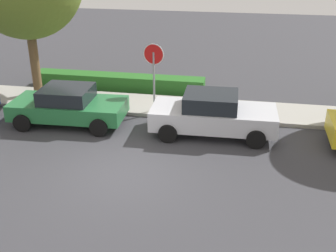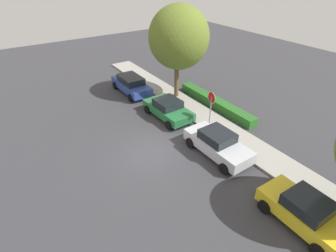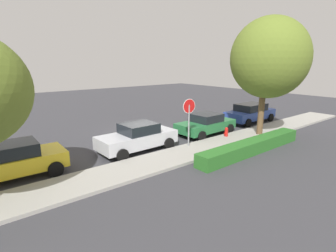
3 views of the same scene
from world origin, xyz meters
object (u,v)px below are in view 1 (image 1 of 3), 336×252
object	(u,v)px
parked_car_silver	(213,114)
fire_hydrant	(77,100)
parked_car_green	(68,105)
stop_sign	(154,66)

from	to	relation	value
parked_car_silver	fire_hydrant	world-z (taller)	parked_car_silver
parked_car_green	parked_car_silver	bearing A→B (deg)	0.07
parked_car_silver	fire_hydrant	xyz separation A→B (m)	(-5.60, 1.49, -0.39)
parked_car_silver	fire_hydrant	size ratio (longest dim) A/B	6.07
parked_car_silver	fire_hydrant	bearing A→B (deg)	165.06
stop_sign	fire_hydrant	size ratio (longest dim) A/B	3.89
stop_sign	parked_car_green	bearing A→B (deg)	-153.25
fire_hydrant	parked_car_silver	bearing A→B (deg)	-14.94
stop_sign	parked_car_green	distance (m)	3.48
parked_car_green	fire_hydrant	distance (m)	1.57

